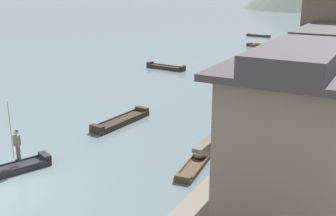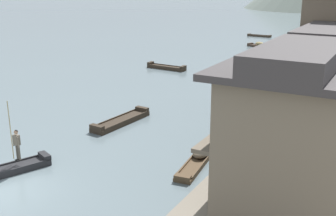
# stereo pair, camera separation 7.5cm
# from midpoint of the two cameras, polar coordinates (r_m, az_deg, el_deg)

# --- Properties ---
(ground_plane) EXTENTS (400.00, 400.00, 0.00)m
(ground_plane) POSITION_cam_midpoint_polar(r_m,az_deg,el_deg) (20.47, -21.46, -10.66)
(ground_plane) COLOR slate
(boat_foreground_poled) EXTENTS (2.49, 4.30, 0.52)m
(boat_foreground_poled) POSITION_cam_midpoint_polar(r_m,az_deg,el_deg) (22.18, -21.17, -7.93)
(boat_foreground_poled) COLOR #232326
(boat_foreground_poled) RESTS_ON ground
(boatman_person) EXTENTS (0.57, 0.30, 3.04)m
(boatman_person) POSITION_cam_midpoint_polar(r_m,az_deg,el_deg) (21.86, -20.00, -4.31)
(boatman_person) COLOR black
(boatman_person) RESTS_ON boat_foreground_poled
(boat_moored_nearest) EXTENTS (1.13, 5.28, 0.41)m
(boat_moored_nearest) POSITION_cam_midpoint_polar(r_m,az_deg,el_deg) (53.32, 19.04, 6.50)
(boat_moored_nearest) COLOR #232326
(boat_moored_nearest) RESTS_ON ground
(boat_moored_second) EXTENTS (4.50, 1.21, 0.56)m
(boat_moored_second) POSITION_cam_midpoint_polar(r_m,az_deg,el_deg) (44.55, -0.34, 5.56)
(boat_moored_second) COLOR #33281E
(boat_moored_second) RESTS_ON ground
(boat_moored_third) EXTENTS (1.47, 5.00, 0.54)m
(boat_moored_third) POSITION_cam_midpoint_polar(r_m,az_deg,el_deg) (27.81, -6.49, -1.76)
(boat_moored_third) COLOR #33281E
(boat_moored_third) RESTS_ON ground
(boat_moored_far) EXTENTS (4.00, 1.11, 0.35)m
(boat_moored_far) POSITION_cam_midpoint_polar(r_m,az_deg,el_deg) (72.10, 12.18, 9.59)
(boat_moored_far) COLOR #33281E
(boat_moored_far) RESTS_ON ground
(boat_midriver_drifting) EXTENTS (1.58, 5.82, 0.62)m
(boat_midriver_drifting) POSITION_cam_midpoint_polar(r_m,az_deg,el_deg) (22.23, 4.37, -6.64)
(boat_midriver_drifting) COLOR brown
(boat_midriver_drifting) RESTS_ON ground
(boat_midriver_upstream) EXTENTS (3.79, 2.28, 0.73)m
(boat_midriver_upstream) POSITION_cam_midpoint_polar(r_m,az_deg,el_deg) (60.67, 12.22, 8.37)
(boat_midriver_upstream) COLOR #423328
(boat_midriver_upstream) RESTS_ON ground
(boat_upstream_distant) EXTENTS (1.46, 4.50, 0.64)m
(boat_upstream_distant) POSITION_cam_midpoint_polar(r_m,az_deg,el_deg) (31.48, 12.87, 0.24)
(boat_upstream_distant) COLOR #33281E
(boat_upstream_distant) RESTS_ON ground
(house_waterfront_nearest) EXTENTS (5.50, 6.01, 6.14)m
(house_waterfront_nearest) POSITION_cam_midpoint_polar(r_m,az_deg,el_deg) (15.96, 16.55, -3.03)
(house_waterfront_nearest) COLOR #7F705B
(house_waterfront_nearest) RESTS_ON riverbank_right
(house_waterfront_second) EXTENTS (5.20, 6.07, 6.14)m
(house_waterfront_second) POSITION_cam_midpoint_polar(r_m,az_deg,el_deg) (22.28, 20.10, 2.31)
(house_waterfront_second) COLOR brown
(house_waterfront_second) RESTS_ON riverbank_right
(mooring_post_dock_near) EXTENTS (0.20, 0.20, 0.93)m
(mooring_post_dock_near) POSITION_cam_midpoint_polar(r_m,az_deg,el_deg) (20.16, 8.56, -6.00)
(mooring_post_dock_near) COLOR #473828
(mooring_post_dock_near) RESTS_ON riverbank_right
(mooring_post_dock_mid) EXTENTS (0.20, 0.20, 0.90)m
(mooring_post_dock_mid) POSITION_cam_midpoint_polar(r_m,az_deg,el_deg) (26.08, 13.72, -0.93)
(mooring_post_dock_mid) COLOR #473828
(mooring_post_dock_mid) RESTS_ON riverbank_right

